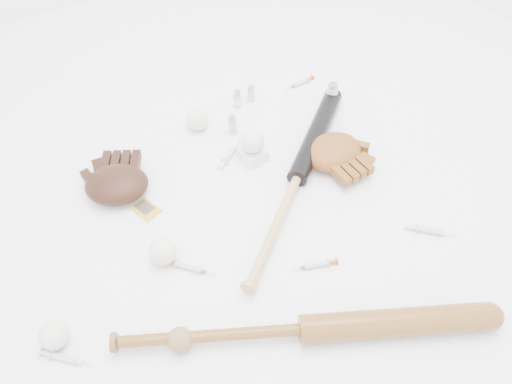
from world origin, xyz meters
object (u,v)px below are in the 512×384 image
pedestal (253,155)px  bat_wood (304,329)px  glove_dark (117,184)px  bat_dark (298,177)px

pedestal → bat_wood: bearing=-111.4°
bat_wood → pedestal: (0.23, 0.60, -0.02)m
glove_dark → pedestal: 0.45m
glove_dark → bat_wood: bearing=-43.3°
bat_dark → bat_wood: (-0.29, -0.42, 0.00)m
bat_dark → pedestal: size_ratio=11.76×
bat_wood → glove_dark: size_ratio=4.26×
bat_wood → glove_dark: (-0.20, 0.70, 0.01)m
bat_dark → glove_dark: bearing=114.6°
glove_dark → bat_dark: bearing=1.5°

